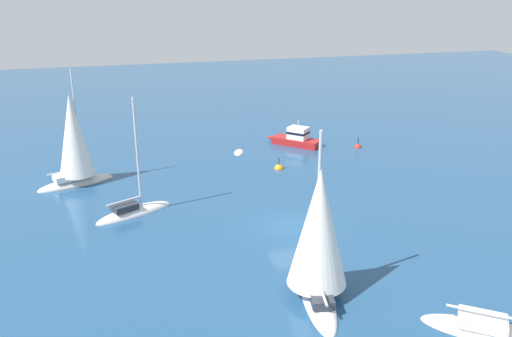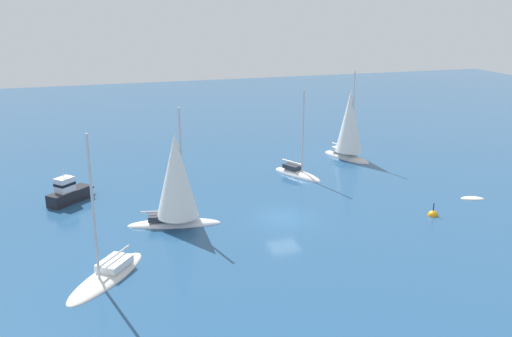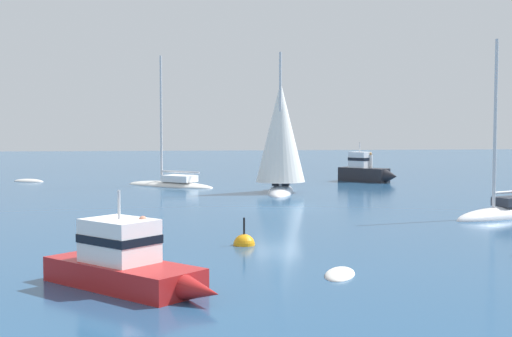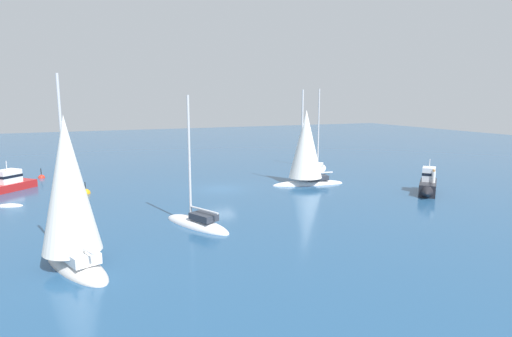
{
  "view_description": "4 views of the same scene",
  "coord_description": "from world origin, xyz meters",
  "px_view_note": "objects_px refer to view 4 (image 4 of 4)",
  "views": [
    {
      "loc": [
        11.13,
        31.78,
        16.36
      ],
      "look_at": [
        1.03,
        -5.02,
        2.73
      ],
      "focal_mm": 37.21,
      "sensor_mm": 36.0,
      "label": 1
    },
    {
      "loc": [
        -39.46,
        14.58,
        16.92
      ],
      "look_at": [
        6.01,
        0.5,
        2.49
      ],
      "focal_mm": 39.49,
      "sensor_mm": 36.0,
      "label": 2
    },
    {
      "loc": [
        -5.46,
        -38.76,
        4.67
      ],
      "look_at": [
        -1.03,
        2.24,
        2.01
      ],
      "focal_mm": 50.44,
      "sensor_mm": 36.0,
      "label": 3
    },
    {
      "loc": [
        37.15,
        -12.3,
        8.49
      ],
      "look_at": [
        -2.5,
        4.64,
        1.27
      ],
      "focal_mm": 29.77,
      "sensor_mm": 36.0,
      "label": 4
    }
  ],
  "objects_px": {
    "yacht_1": "(70,200)",
    "ketch": "(306,150)",
    "mooring_buoy": "(86,193)",
    "channel_buoy": "(42,178)",
    "cabin_cruiser_1": "(6,183)",
    "tender_1": "(10,206)",
    "yacht_2": "(317,168)",
    "yacht": "(197,224)",
    "cabin_cruiser": "(428,185)",
    "tender": "(307,156)"
  },
  "relations": [
    {
      "from": "cabin_cruiser_1",
      "to": "channel_buoy",
      "type": "bearing_deg",
      "value": -157.74
    },
    {
      "from": "ketch",
      "to": "cabin_cruiser_1",
      "type": "bearing_deg",
      "value": -6.08
    },
    {
      "from": "yacht",
      "to": "cabin_cruiser_1",
      "type": "bearing_deg",
      "value": 12.57
    },
    {
      "from": "cabin_cruiser_1",
      "to": "tender_1",
      "type": "distance_m",
      "value": 6.51
    },
    {
      "from": "yacht_1",
      "to": "mooring_buoy",
      "type": "height_order",
      "value": "yacht_1"
    },
    {
      "from": "cabin_cruiser_1",
      "to": "channel_buoy",
      "type": "relative_size",
      "value": 3.8
    },
    {
      "from": "ketch",
      "to": "yacht_2",
      "type": "relative_size",
      "value": 0.98
    },
    {
      "from": "yacht",
      "to": "mooring_buoy",
      "type": "relative_size",
      "value": 6.25
    },
    {
      "from": "tender",
      "to": "channel_buoy",
      "type": "relative_size",
      "value": 2.0
    },
    {
      "from": "ketch",
      "to": "cabin_cruiser",
      "type": "relative_size",
      "value": 2.18
    },
    {
      "from": "yacht_2",
      "to": "channel_buoy",
      "type": "distance_m",
      "value": 30.76
    },
    {
      "from": "cabin_cruiser",
      "to": "cabin_cruiser_1",
      "type": "bearing_deg",
      "value": -68.1
    },
    {
      "from": "ketch",
      "to": "cabin_cruiser_1",
      "type": "distance_m",
      "value": 28.2
    },
    {
      "from": "tender",
      "to": "channel_buoy",
      "type": "distance_m",
      "value": 35.4
    },
    {
      "from": "cabin_cruiser_1",
      "to": "tender_1",
      "type": "height_order",
      "value": "cabin_cruiser_1"
    },
    {
      "from": "yacht",
      "to": "cabin_cruiser",
      "type": "relative_size",
      "value": 2.07
    },
    {
      "from": "ketch",
      "to": "mooring_buoy",
      "type": "relative_size",
      "value": 6.57
    },
    {
      "from": "cabin_cruiser",
      "to": "mooring_buoy",
      "type": "distance_m",
      "value": 30.61
    },
    {
      "from": "tender",
      "to": "cabin_cruiser_1",
      "type": "relative_size",
      "value": 0.53
    },
    {
      "from": "ketch",
      "to": "cabin_cruiser",
      "type": "bearing_deg",
      "value": 145.96
    },
    {
      "from": "yacht_2",
      "to": "mooring_buoy",
      "type": "bearing_deg",
      "value": 133.93
    },
    {
      "from": "mooring_buoy",
      "to": "ketch",
      "type": "bearing_deg",
      "value": 78.02
    },
    {
      "from": "cabin_cruiser_1",
      "to": "mooring_buoy",
      "type": "xyz_separation_m",
      "value": [
        3.97,
        6.68,
        -0.72
      ]
    },
    {
      "from": "cabin_cruiser_1",
      "to": "yacht_2",
      "type": "bearing_deg",
      "value": 133.9
    },
    {
      "from": "yacht_2",
      "to": "mooring_buoy",
      "type": "relative_size",
      "value": 6.72
    },
    {
      "from": "tender_1",
      "to": "yacht",
      "type": "bearing_deg",
      "value": 158.76
    },
    {
      "from": "yacht_1",
      "to": "cabin_cruiser_1",
      "type": "relative_size",
      "value": 1.92
    },
    {
      "from": "yacht_1",
      "to": "mooring_buoy",
      "type": "relative_size",
      "value": 6.91
    },
    {
      "from": "yacht_1",
      "to": "tender_1",
      "type": "relative_size",
      "value": 4.63
    },
    {
      "from": "yacht_1",
      "to": "ketch",
      "type": "height_order",
      "value": "yacht_1"
    },
    {
      "from": "yacht",
      "to": "channel_buoy",
      "type": "relative_size",
      "value": 6.6
    },
    {
      "from": "yacht_1",
      "to": "yacht_2",
      "type": "xyz_separation_m",
      "value": [
        -20.63,
        26.83,
        -3.28
      ]
    },
    {
      "from": "channel_buoy",
      "to": "tender_1",
      "type": "bearing_deg",
      "value": -7.08
    },
    {
      "from": "tender",
      "to": "cabin_cruiser_1",
      "type": "bearing_deg",
      "value": 127.96
    },
    {
      "from": "cabin_cruiser_1",
      "to": "mooring_buoy",
      "type": "relative_size",
      "value": 3.6
    },
    {
      "from": "yacht",
      "to": "channel_buoy",
      "type": "bearing_deg",
      "value": -0.09
    },
    {
      "from": "cabin_cruiser",
      "to": "cabin_cruiser_1",
      "type": "height_order",
      "value": "cabin_cruiser"
    },
    {
      "from": "cabin_cruiser_1",
      "to": "yacht_2",
      "type": "xyz_separation_m",
      "value": [
        0.94,
        32.53,
        -0.55
      ]
    },
    {
      "from": "yacht",
      "to": "cabin_cruiser_1",
      "type": "distance_m",
      "value": 21.87
    },
    {
      "from": "cabin_cruiser",
      "to": "channel_buoy",
      "type": "height_order",
      "value": "cabin_cruiser"
    },
    {
      "from": "ketch",
      "to": "tender_1",
      "type": "height_order",
      "value": "ketch"
    },
    {
      "from": "yacht_1",
      "to": "cabin_cruiser",
      "type": "bearing_deg",
      "value": -100.28
    },
    {
      "from": "channel_buoy",
      "to": "mooring_buoy",
      "type": "relative_size",
      "value": 0.95
    },
    {
      "from": "ketch",
      "to": "yacht_2",
      "type": "distance_m",
      "value": 9.83
    },
    {
      "from": "cabin_cruiser_1",
      "to": "tender_1",
      "type": "xyz_separation_m",
      "value": [
        6.39,
        1.02,
        -0.73
      ]
    },
    {
      "from": "yacht",
      "to": "ketch",
      "type": "xyz_separation_m",
      "value": [
        -9.1,
        13.53,
        3.33
      ]
    },
    {
      "from": "tender_1",
      "to": "mooring_buoy",
      "type": "height_order",
      "value": "mooring_buoy"
    },
    {
      "from": "yacht",
      "to": "cabin_cruiser_1",
      "type": "height_order",
      "value": "yacht"
    },
    {
      "from": "tender_1",
      "to": "channel_buoy",
      "type": "distance_m",
      "value": 12.4
    },
    {
      "from": "yacht_1",
      "to": "ketch",
      "type": "relative_size",
      "value": 1.05
    }
  ]
}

